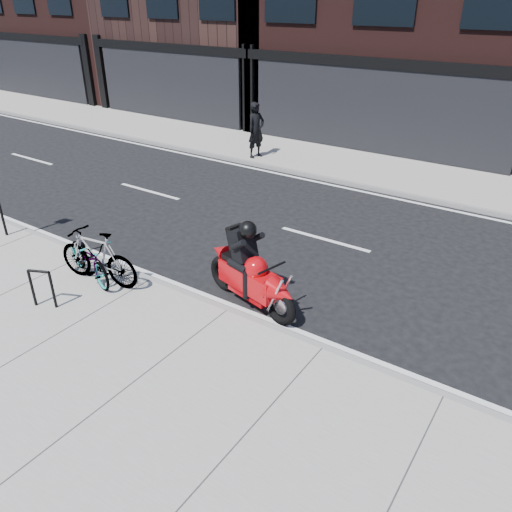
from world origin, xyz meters
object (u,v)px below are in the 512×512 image
Objects in this scene: bicycle_rear at (97,257)px; pedestrian at (256,130)px; bike_rack at (42,285)px; bicycle_front at (89,258)px; motorcycle at (254,275)px.

pedestrian is (-2.34, 9.11, 0.39)m from bicycle_rear.
pedestrian is at bearing -173.72° from bicycle_rear.
bike_rack is at bearing -15.34° from bicycle_rear.
bicycle_front is 0.30m from bicycle_rear.
bicycle_rear is (0.28, 0.00, 0.11)m from bicycle_front.
bicycle_front is at bearing -147.24° from motorcycle.
pedestrian reaches higher than motorcycle.
pedestrian is at bearing 137.54° from motorcycle.
pedestrian is (-5.36, 7.96, 0.38)m from motorcycle.
bicycle_rear is at bearing -73.57° from bicycle_front.
bike_rack is 3.94m from motorcycle.
bicycle_rear is at bearing -145.60° from motorcycle.
bike_rack is 0.33× the size of motorcycle.
motorcycle is (3.01, 1.14, 0.01)m from bicycle_rear.
pedestrian is (-2.06, 9.11, 0.49)m from bicycle_front.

